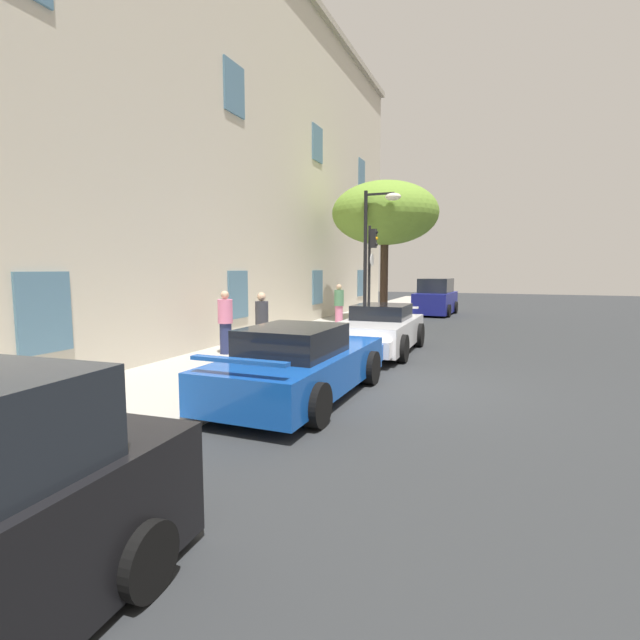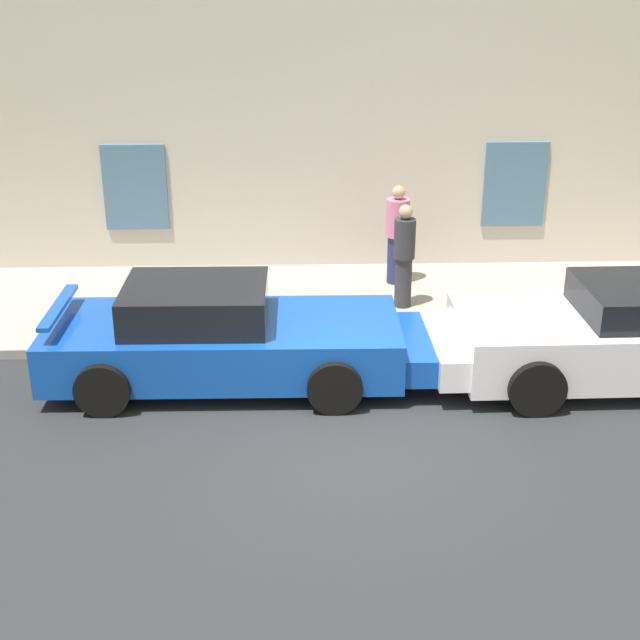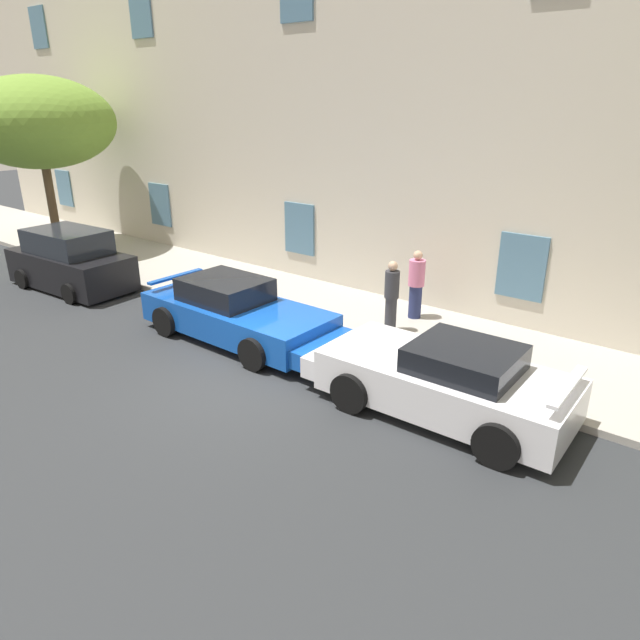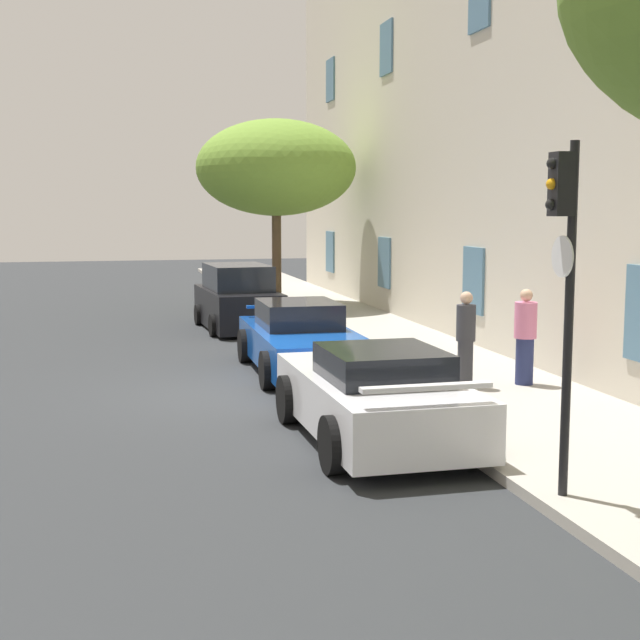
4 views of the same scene
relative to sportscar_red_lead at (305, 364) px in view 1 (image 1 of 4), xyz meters
The scene contains 12 objects.
ground_plane 2.15m from the sportscar_red_lead, 47.73° to the right, with size 80.00×80.00×0.00m, color #2B2D30.
sidewalk 2.97m from the sportscar_red_lead, 61.75° to the left, with size 60.00×3.62×0.14m, color #A8A399.
building_facade 9.27m from the sportscar_red_lead, 78.47° to the left, with size 41.60×5.30×13.52m.
sportscar_red_lead is the anchor object (origin of this frame).
sportscar_yellow_flank 4.96m from the sportscar_red_lead, ahead, with size 4.69×2.17×1.36m.
hatchback_parked 17.11m from the sportscar_red_lead, ahead, with size 3.87×2.06×1.92m.
tree_near_kerb 12.63m from the sportscar_red_lead, ahead, with size 4.52×4.52×5.97m.
traffic_light 8.54m from the sportscar_red_lead, ahead, with size 0.44×0.36×3.79m.
street_lamp 10.06m from the sportscar_red_lead, ahead, with size 0.44×1.42×5.22m.
pedestrian_admiring 9.86m from the sportscar_red_lead, 15.70° to the left, with size 0.52×0.52×1.67m.
pedestrian_strolling 4.28m from the sportscar_red_lead, 53.35° to the left, with size 0.54×0.54×1.69m.
pedestrian_bystander 3.45m from the sportscar_red_lead, 42.41° to the left, with size 0.42×0.42×1.67m.
Camera 1 is at (-9.32, -1.97, 2.39)m, focal length 26.10 mm.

